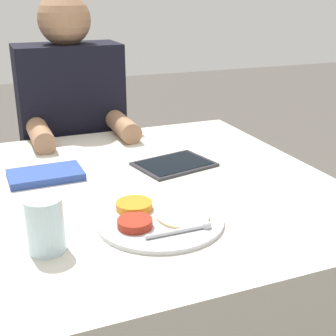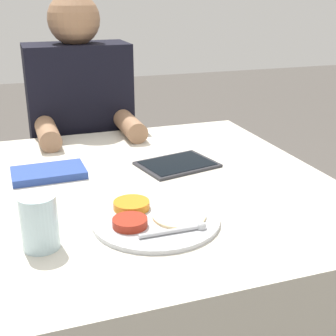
{
  "view_description": "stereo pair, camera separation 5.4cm",
  "coord_description": "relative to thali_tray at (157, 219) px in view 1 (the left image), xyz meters",
  "views": [
    {
      "loc": [
        -0.22,
        -1.08,
        1.25
      ],
      "look_at": [
        0.19,
        -0.06,
        0.83
      ],
      "focal_mm": 50.0,
      "sensor_mm": 36.0,
      "label": 1
    },
    {
      "loc": [
        -0.17,
        -1.1,
        1.25
      ],
      "look_at": [
        0.19,
        -0.06,
        0.83
      ],
      "focal_mm": 50.0,
      "sensor_mm": 36.0,
      "label": 2
    }
  ],
  "objects": [
    {
      "name": "dining_table",
      "position": [
        -0.1,
        0.22,
        -0.39
      ],
      "size": [
        1.27,
        1.02,
        0.77
      ],
      "color": "beige",
      "rests_on": "ground_plane"
    },
    {
      "name": "thali_tray",
      "position": [
        0.0,
        0.0,
        0.0
      ],
      "size": [
        0.28,
        0.28,
        0.03
      ],
      "color": "#B7BABF",
      "rests_on": "dining_table"
    },
    {
      "name": "red_notebook",
      "position": [
        -0.19,
        0.35,
        -0.0
      ],
      "size": [
        0.2,
        0.13,
        0.02
      ],
      "color": "silver",
      "rests_on": "dining_table"
    },
    {
      "name": "tablet_device",
      "position": [
        0.17,
        0.31,
        -0.0
      ],
      "size": [
        0.24,
        0.2,
        0.01
      ],
      "color": "#28282D",
      "rests_on": "dining_table"
    },
    {
      "name": "person_diner",
      "position": [
        -0.02,
        0.85,
        -0.19
      ],
      "size": [
        0.37,
        0.42,
        1.25
      ],
      "color": "black",
      "rests_on": "ground_plane"
    },
    {
      "name": "drinking_glass",
      "position": [
        -0.24,
        -0.03,
        0.05
      ],
      "size": [
        0.07,
        0.07,
        0.11
      ],
      "color": "silver",
      "rests_on": "dining_table"
    }
  ]
}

